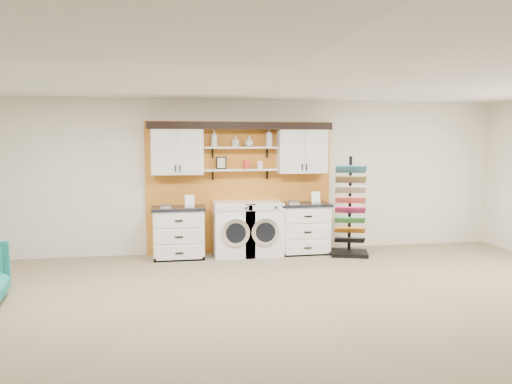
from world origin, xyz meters
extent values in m
plane|color=#88795B|center=(0.00, 0.00, 0.00)|extent=(10.00, 10.00, 0.00)
plane|color=white|center=(0.00, 0.00, 2.80)|extent=(10.00, 10.00, 0.00)
plane|color=beige|center=(0.00, 4.00, 1.40)|extent=(10.00, 0.00, 10.00)
cube|color=#C37221|center=(0.00, 3.96, 1.20)|extent=(3.40, 0.07, 2.40)
cube|color=white|center=(-1.13, 3.80, 1.88)|extent=(0.90, 0.34, 0.84)
cube|color=white|center=(-1.35, 3.62, 1.88)|extent=(0.42, 0.01, 0.78)
cube|color=white|center=(-0.91, 3.62, 1.88)|extent=(0.42, 0.01, 0.78)
cube|color=white|center=(1.13, 3.80, 1.88)|extent=(0.90, 0.34, 0.84)
cube|color=white|center=(0.91, 3.62, 1.88)|extent=(0.42, 0.01, 0.78)
cube|color=white|center=(1.35, 3.62, 1.88)|extent=(0.42, 0.01, 0.78)
cube|color=white|center=(0.00, 3.80, 1.53)|extent=(1.32, 0.28, 0.03)
cube|color=white|center=(0.00, 3.80, 1.93)|extent=(1.32, 0.28, 0.03)
cube|color=black|center=(0.00, 3.82, 2.33)|extent=(3.30, 0.40, 0.10)
cube|color=black|center=(0.00, 3.63, 2.27)|extent=(3.30, 0.04, 0.04)
cube|color=black|center=(-0.35, 3.85, 1.66)|extent=(0.18, 0.02, 0.22)
cube|color=beige|center=(-0.35, 3.84, 1.66)|extent=(0.14, 0.01, 0.18)
cylinder|color=red|center=(0.10, 3.80, 1.62)|extent=(0.11, 0.11, 0.16)
cylinder|color=silver|center=(0.35, 3.80, 1.61)|extent=(0.10, 0.10, 0.14)
cube|color=white|center=(-1.13, 3.65, 0.43)|extent=(0.86, 0.60, 0.86)
cube|color=black|center=(-1.13, 3.38, 0.03)|extent=(0.86, 0.06, 0.07)
cube|color=black|center=(-1.13, 3.65, 0.88)|extent=(0.92, 0.66, 0.04)
cube|color=white|center=(-1.13, 3.34, 0.71)|extent=(0.79, 0.02, 0.24)
cube|color=white|center=(-1.13, 3.34, 0.43)|extent=(0.79, 0.02, 0.24)
cube|color=white|center=(-1.13, 3.34, 0.15)|extent=(0.79, 0.02, 0.24)
cube|color=white|center=(1.13, 3.65, 0.44)|extent=(0.88, 0.60, 0.88)
cube|color=black|center=(1.13, 3.38, 0.03)|extent=(0.88, 0.06, 0.07)
cube|color=black|center=(1.13, 3.65, 0.90)|extent=(0.94, 0.66, 0.04)
cube|color=white|center=(1.13, 3.34, 0.72)|extent=(0.80, 0.02, 0.24)
cube|color=white|center=(1.13, 3.34, 0.44)|extent=(0.80, 0.02, 0.24)
cube|color=white|center=(1.13, 3.34, 0.16)|extent=(0.80, 0.02, 0.24)
cube|color=white|center=(-0.17, 3.65, 0.49)|extent=(0.70, 0.66, 0.97)
cube|color=silver|center=(-0.17, 3.31, 0.90)|extent=(0.59, 0.02, 0.10)
cylinder|color=silver|center=(-0.17, 3.31, 0.47)|extent=(0.49, 0.05, 0.49)
cylinder|color=black|center=(-0.17, 3.29, 0.47)|extent=(0.35, 0.03, 0.35)
cube|color=white|center=(0.35, 3.65, 0.48)|extent=(0.69, 0.66, 0.97)
cube|color=silver|center=(0.35, 3.31, 0.90)|extent=(0.59, 0.02, 0.10)
cylinder|color=silver|center=(0.35, 3.31, 0.47)|extent=(0.49, 0.05, 0.49)
cylinder|color=black|center=(0.35, 3.29, 0.47)|extent=(0.35, 0.03, 0.35)
cube|color=black|center=(1.90, 3.31, 0.03)|extent=(0.78, 0.71, 0.06)
cube|color=black|center=(1.96, 3.50, 0.91)|extent=(0.07, 0.07, 1.72)
cube|color=black|center=(1.91, 3.33, 0.27)|extent=(0.61, 0.45, 0.15)
cube|color=orange|center=(1.91, 3.33, 0.45)|extent=(0.61, 0.45, 0.15)
cube|color=#2BA058|center=(1.91, 3.33, 0.63)|extent=(0.61, 0.45, 0.15)
cube|color=#E61B5B|center=(1.91, 3.33, 0.82)|extent=(0.61, 0.45, 0.15)
cube|color=#F08F6A|center=(1.91, 3.33, 1.00)|extent=(0.61, 0.45, 0.15)
cube|color=#B8B8B8|center=(1.91, 3.33, 1.18)|extent=(0.61, 0.45, 0.15)
cube|color=olive|center=(1.91, 3.33, 1.37)|extent=(0.61, 0.45, 0.15)
cube|color=#3A90CC|center=(1.91, 3.33, 1.55)|extent=(0.61, 0.45, 0.15)
imported|color=silver|center=(-0.48, 3.80, 2.09)|extent=(0.15, 0.15, 0.30)
imported|color=silver|center=(-0.10, 3.80, 2.04)|extent=(0.12, 0.12, 0.19)
imported|color=silver|center=(0.15, 3.80, 2.04)|extent=(0.18, 0.18, 0.19)
imported|color=silver|center=(0.52, 3.80, 2.12)|extent=(0.16, 0.16, 0.34)
camera|label=1|loc=(-1.30, -5.08, 2.05)|focal=35.00mm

